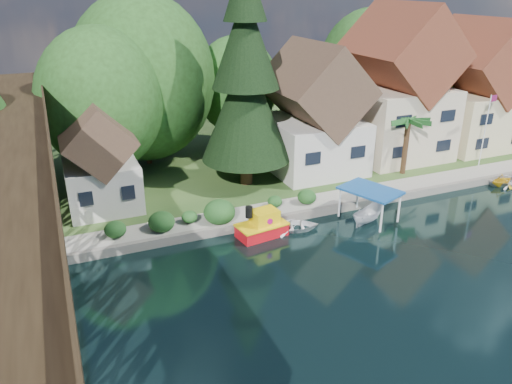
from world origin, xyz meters
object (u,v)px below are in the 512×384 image
boat_canopy (369,208)px  boat_yellow (502,179)px  flagpole (487,123)px  shed (100,165)px  house_left (313,117)px  house_center (397,93)px  conifer (246,80)px  boat_white_b (510,180)px  house_right (474,93)px  boat_white_a (295,225)px  palm_tree (409,122)px  tugboat (262,226)px  trestle_bridge (18,207)px

boat_canopy → boat_yellow: boat_canopy is taller
flagpole → boat_yellow: bearing=-104.6°
shed → boat_canopy: 19.35m
house_left → house_center: (9.00, 0.50, 1.28)m
conifer → boat_canopy: (5.65, -9.19, -7.88)m
conifer → boat_canopy: 13.36m
house_center → boat_canopy: size_ratio=2.97×
house_left → conifer: (-6.62, -1.09, 3.83)m
conifer → boat_white_b: size_ratio=4.67×
house_right → boat_white_a: size_ratio=3.66×
boat_canopy → palm_tree: bearing=38.1°
house_left → shed: (-18.00, -1.50, -1.31)m
house_left → tugboat: 13.45m
boat_white_b → house_left: bearing=75.3°
house_center → conifer: 15.91m
conifer → tugboat: conifer is taller
trestle_bridge → house_right: bearing=14.8°
trestle_bridge → boat_white_a: 17.49m
house_right → boat_white_a: 26.57m
shed → tugboat: (9.27, -7.73, -3.09)m
shed → tugboat: shed is taller
house_right → boat_yellow: size_ratio=5.56×
trestle_bridge → boat_white_a: size_ratio=12.99×
trestle_bridge → house_left: size_ratio=4.01×
shed → tugboat: 12.46m
trestle_bridge → tugboat: bearing=6.4°
house_right → shed: size_ratio=1.59×
trestle_bridge → conifer: conifer is taller
palm_tree → boat_canopy: (-7.75, -6.08, -3.93)m
house_center → boat_yellow: bearing=-64.5°
house_center → palm_tree: (-2.22, -4.70, -1.39)m
flagpole → boat_canopy: bearing=-162.4°
trestle_bridge → palm_tree: 30.51m
house_right → boat_canopy: 22.08m
house_center → boat_yellow: 11.86m
shed → boat_yellow: 32.45m
trestle_bridge → house_center: house_center is taller
boat_canopy → conifer: bearing=121.6°
house_left → house_center: house_center is taller
conifer → boat_yellow: conifer is taller
tugboat → boat_white_a: size_ratio=1.06×
flagpole → tugboat: (-23.07, -3.80, -3.75)m
house_center → house_right: bearing=-3.2°
flagpole → boat_canopy: 16.41m
boat_white_a → boat_white_b: size_ratio=0.90×
tugboat → boat_yellow: size_ratio=1.61×
shed → flagpole: 32.58m
tugboat → flagpole: bearing=9.4°
house_left → tugboat: size_ratio=3.06×
house_center → flagpole: house_center is taller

